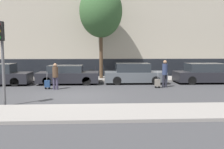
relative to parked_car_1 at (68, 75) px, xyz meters
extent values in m
plane|color=#38383A|center=(0.97, -4.70, -0.63)|extent=(80.00, 80.00, 0.00)
cube|color=gray|center=(0.97, -8.45, -0.57)|extent=(28.00, 2.50, 0.12)
cube|color=gray|center=(0.97, 2.30, -0.57)|extent=(28.00, 3.00, 0.12)
cube|color=#A89E8C|center=(0.97, 5.54, 6.25)|extent=(28.00, 2.07, 13.76)
cube|color=black|center=(0.97, 4.48, 0.17)|extent=(27.44, 0.06, 1.60)
cylinder|color=black|center=(-3.37, -1.06, -0.33)|extent=(0.60, 0.18, 0.60)
cylinder|color=black|center=(-3.37, 0.57, -0.33)|extent=(0.60, 0.18, 0.60)
cube|color=black|center=(0.04, 0.00, -0.14)|extent=(4.30, 1.92, 0.70)
cube|color=#23282D|center=(-0.13, 0.00, 0.46)|extent=(2.37, 1.69, 0.49)
cylinder|color=black|center=(1.38, -0.87, -0.33)|extent=(0.60, 0.18, 0.60)
cylinder|color=black|center=(1.38, 0.87, -0.33)|extent=(0.60, 0.18, 0.60)
cylinder|color=black|center=(-1.29, -0.87, -0.33)|extent=(0.60, 0.18, 0.60)
cylinder|color=black|center=(-1.29, 0.87, -0.33)|extent=(0.60, 0.18, 0.60)
cube|color=#4C5156|center=(4.84, 0.04, -0.14)|extent=(4.36, 1.81, 0.70)
cube|color=#23282D|center=(4.66, 0.04, 0.52)|extent=(2.40, 1.59, 0.61)
cylinder|color=black|center=(6.19, -0.78, -0.33)|extent=(0.60, 0.18, 0.60)
cylinder|color=black|center=(6.19, 0.85, -0.33)|extent=(0.60, 0.18, 0.60)
cylinder|color=black|center=(3.48, -0.78, -0.33)|extent=(0.60, 0.18, 0.60)
cylinder|color=black|center=(3.48, 0.85, -0.33)|extent=(0.60, 0.18, 0.60)
cube|color=black|center=(10.13, -0.07, -0.14)|extent=(4.63, 1.90, 0.70)
cube|color=#23282D|center=(9.95, -0.07, 0.51)|extent=(2.55, 1.67, 0.60)
cylinder|color=black|center=(11.57, 0.79, -0.33)|extent=(0.60, 0.18, 0.60)
cylinder|color=black|center=(8.69, -0.93, -0.33)|extent=(0.60, 0.18, 0.60)
cylinder|color=black|center=(8.69, 0.79, -0.33)|extent=(0.60, 0.18, 0.60)
cylinder|color=#383347|center=(-0.53, -2.44, -0.26)|extent=(0.15, 0.15, 0.75)
cylinder|color=#383347|center=(-0.34, -2.50, -0.26)|extent=(0.15, 0.15, 0.75)
cylinder|color=#473323|center=(-0.43, -2.47, 0.44)|extent=(0.34, 0.34, 0.65)
sphere|color=#936B4C|center=(-0.43, -2.47, 0.87)|extent=(0.21, 0.21, 0.21)
cube|color=navy|center=(-0.96, -2.32, -0.30)|extent=(0.32, 0.24, 0.43)
cylinder|color=black|center=(-1.07, -2.32, -0.57)|extent=(0.12, 0.03, 0.12)
cylinder|color=black|center=(-0.85, -2.32, -0.57)|extent=(0.12, 0.03, 0.12)
cylinder|color=gray|center=(-0.96, -2.39, 0.19)|extent=(0.02, 0.19, 0.53)
cylinder|color=#23232D|center=(6.39, -2.06, -0.22)|extent=(0.15, 0.15, 0.82)
cylinder|color=#23232D|center=(6.57, -1.99, -0.22)|extent=(0.15, 0.15, 0.82)
cylinder|color=#283351|center=(6.48, -2.02, 0.54)|extent=(0.34, 0.34, 0.71)
sphere|color=#936B4C|center=(6.48, -2.02, 1.02)|extent=(0.23, 0.23, 0.23)
cube|color=slate|center=(5.96, -2.21, -0.29)|extent=(0.32, 0.24, 0.44)
cylinder|color=black|center=(5.85, -2.21, -0.57)|extent=(0.12, 0.03, 0.12)
cylinder|color=black|center=(6.08, -2.21, -0.57)|extent=(0.12, 0.03, 0.12)
cylinder|color=gray|center=(5.96, -2.29, 0.20)|extent=(0.02, 0.19, 0.53)
cylinder|color=#515154|center=(-1.85, -6.95, 1.18)|extent=(0.12, 0.12, 3.61)
cube|color=black|center=(-1.85, -7.13, 2.58)|extent=(0.28, 0.24, 0.80)
torus|color=black|center=(2.65, 2.36, -0.15)|extent=(0.72, 0.06, 0.72)
torus|color=black|center=(1.60, 2.36, -0.15)|extent=(0.72, 0.06, 0.72)
cylinder|color=black|center=(2.13, 2.36, 0.05)|extent=(1.00, 0.05, 0.05)
cylinder|color=black|center=(1.94, 2.36, 0.25)|extent=(0.04, 0.04, 0.40)
cylinder|color=#4C3826|center=(2.41, 2.39, 1.39)|extent=(0.28, 0.28, 3.79)
ellipsoid|color=#33562D|center=(2.41, 2.39, 4.85)|extent=(3.41, 3.41, 4.17)
camera|label=1|loc=(2.24, -17.81, 1.84)|focal=40.00mm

